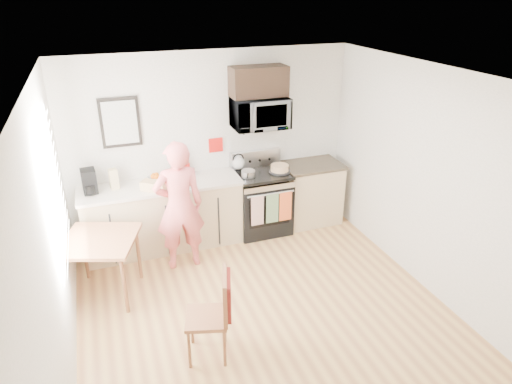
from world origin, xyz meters
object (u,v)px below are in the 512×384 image
object	(u,v)px
person	(179,206)
dining_table	(100,246)
microwave	(260,113)
chair	(220,305)
range	(262,203)
cake	(280,169)

from	to	relation	value
person	dining_table	xyz separation A→B (m)	(-0.99, -0.32, -0.18)
microwave	dining_table	size ratio (longest dim) A/B	0.85
chair	person	bearing A→B (deg)	107.50
microwave	chair	size ratio (longest dim) A/B	0.81
person	chair	world-z (taller)	person
range	person	size ratio (longest dim) A/B	0.68
microwave	chair	bearing A→B (deg)	-118.30
person	cake	distance (m)	1.61
microwave	cake	distance (m)	0.84
dining_table	cake	bearing A→B (deg)	17.18
microwave	cake	size ratio (longest dim) A/B	2.44
person	dining_table	distance (m)	1.05
dining_table	cake	world-z (taller)	cake
cake	range	bearing A→B (deg)	164.67
range	chair	size ratio (longest dim) A/B	1.25
microwave	dining_table	distance (m)	2.70
range	microwave	distance (m)	1.33
dining_table	person	bearing A→B (deg)	18.09
microwave	cake	xyz separation A→B (m)	(0.24, -0.17, -0.79)
person	dining_table	size ratio (longest dim) A/B	1.90
dining_table	chair	size ratio (longest dim) A/B	0.96
person	dining_table	world-z (taller)	person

